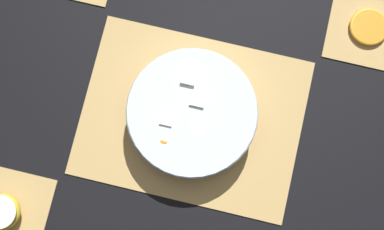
# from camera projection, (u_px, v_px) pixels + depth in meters

# --- Properties ---
(ground_plane) EXTENTS (6.00, 6.00, 0.00)m
(ground_plane) POSITION_uv_depth(u_px,v_px,m) (192.00, 118.00, 1.12)
(ground_plane) COLOR black
(bamboo_mat_center) EXTENTS (0.46, 0.35, 0.01)m
(bamboo_mat_center) POSITION_uv_depth(u_px,v_px,m) (192.00, 117.00, 1.12)
(bamboo_mat_center) COLOR tan
(bamboo_mat_center) RESTS_ON ground_plane
(coaster_mat_near_left) EXTENTS (0.17, 0.17, 0.01)m
(coaster_mat_near_left) POSITION_uv_depth(u_px,v_px,m) (368.00, 28.00, 1.15)
(coaster_mat_near_left) COLOR tan
(coaster_mat_near_left) RESTS_ON ground_plane
(coaster_mat_far_right) EXTENTS (0.17, 0.17, 0.01)m
(coaster_mat_far_right) POSITION_uv_depth(u_px,v_px,m) (6.00, 211.00, 1.09)
(coaster_mat_far_right) COLOR tan
(coaster_mat_far_right) RESTS_ON ground_plane
(fruit_salad_bowl) EXTENTS (0.26, 0.26, 0.08)m
(fruit_salad_bowl) POSITION_uv_depth(u_px,v_px,m) (192.00, 114.00, 1.08)
(fruit_salad_bowl) COLOR silver
(fruit_salad_bowl) RESTS_ON bamboo_mat_center
(apple_half) EXTENTS (0.07, 0.07, 0.04)m
(apple_half) POSITION_uv_depth(u_px,v_px,m) (2.00, 212.00, 1.06)
(apple_half) COLOR gold
(apple_half) RESTS_ON coaster_mat_far_right
(orange_slice_whole) EXTENTS (0.08, 0.08, 0.01)m
(orange_slice_whole) POSITION_uv_depth(u_px,v_px,m) (369.00, 27.00, 1.14)
(orange_slice_whole) COLOR orange
(orange_slice_whole) RESTS_ON coaster_mat_near_left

